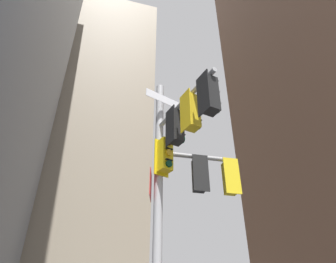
% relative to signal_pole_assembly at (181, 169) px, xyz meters
% --- Properties ---
extents(building_mid_block, '(14.86, 14.86, 41.52)m').
position_rel_signal_pole_assembly_xyz_m(building_mid_block, '(-3.83, 27.93, 15.41)').
color(building_mid_block, tan).
rests_on(building_mid_block, ground).
extents(signal_pole_assembly, '(3.02, 3.24, 8.65)m').
position_rel_signal_pole_assembly_xyz_m(signal_pole_assembly, '(0.00, 0.00, 0.00)').
color(signal_pole_assembly, '#B2B2B5').
rests_on(signal_pole_assembly, ground).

